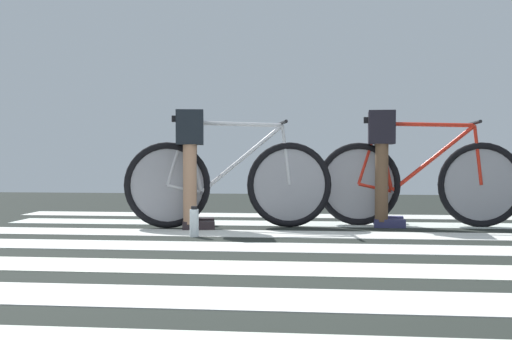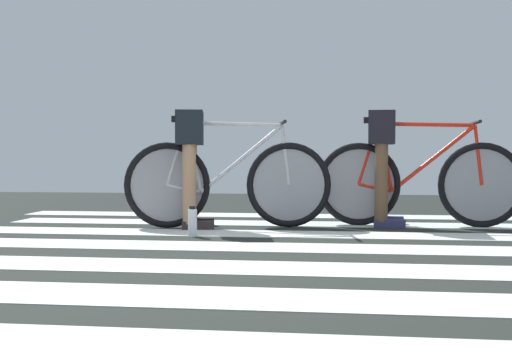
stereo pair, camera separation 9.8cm
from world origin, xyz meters
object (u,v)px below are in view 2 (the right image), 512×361
(cyclist_1_of_2, at_px, (191,152))
(cyclist_2_of_2, at_px, (382,152))
(bicycle_1_of_2, at_px, (228,182))
(bicycle_2_of_2, at_px, (419,181))
(water_bottle, at_px, (192,222))

(cyclist_1_of_2, distance_m, cyclist_2_of_2, 1.63)
(bicycle_1_of_2, distance_m, cyclist_1_of_2, 0.40)
(bicycle_1_of_2, height_order, cyclist_1_of_2, cyclist_1_of_2)
(bicycle_2_of_2, xyz_separation_m, water_bottle, (-1.76, -0.91, -0.28))
(bicycle_1_of_2, bearing_deg, cyclist_2_of_2, 2.77)
(bicycle_2_of_2, relative_size, cyclist_2_of_2, 1.77)
(bicycle_2_of_2, bearing_deg, bicycle_1_of_2, -167.27)
(bicycle_1_of_2, bearing_deg, water_bottle, -115.13)
(bicycle_1_of_2, relative_size, bicycle_2_of_2, 0.99)
(bicycle_1_of_2, height_order, bicycle_2_of_2, same)
(cyclist_2_of_2, bearing_deg, bicycle_1_of_2, -164.31)
(cyclist_1_of_2, xyz_separation_m, cyclist_2_of_2, (1.59, 0.36, 0.01))
(bicycle_1_of_2, bearing_deg, bicycle_2_of_2, -0.20)
(bicycle_2_of_2, distance_m, water_bottle, 2.00)
(bicycle_2_of_2, bearing_deg, cyclist_1_of_2, -167.24)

